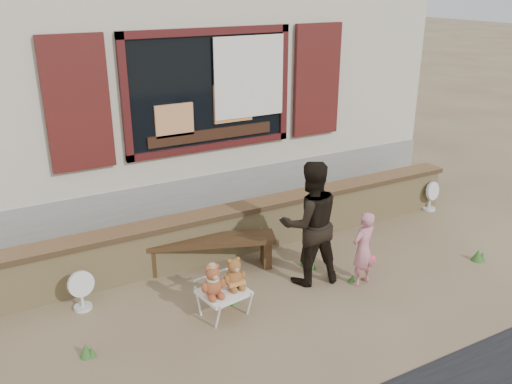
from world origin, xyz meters
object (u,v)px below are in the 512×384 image
teddy_bear_left (213,280)px  adult (310,223)px  teddy_bear_right (234,272)px  child (363,249)px  bench (210,246)px  folding_chair (224,293)px

teddy_bear_left → adult: 1.42m
teddy_bear_right → child: bearing=-16.9°
bench → folding_chair: (-0.30, -1.04, -0.03)m
bench → adult: adult is taller
folding_chair → child: (1.77, -0.20, 0.20)m
teddy_bear_right → adult: size_ratio=0.24×
folding_chair → adult: adult is taller
child → adult: size_ratio=0.61×
adult → teddy_bear_right: bearing=19.5°
child → adult: (-0.52, 0.38, 0.30)m
teddy_bear_left → child: bearing=-14.4°
child → adult: bearing=-47.7°
folding_chair → adult: size_ratio=0.36×
bench → teddy_bear_left: bearing=-92.0°
bench → folding_chair: bearing=-85.7°
teddy_bear_left → teddy_bear_right: teddy_bear_left is taller
adult → bench: bearing=-31.0°
folding_chair → teddy_bear_right: teddy_bear_right is taller
bench → teddy_bear_right: bearing=-78.6°
teddy_bear_left → adult: bearing=-0.7°
bench → child: size_ratio=1.78×
adult → teddy_bear_left: bearing=19.6°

